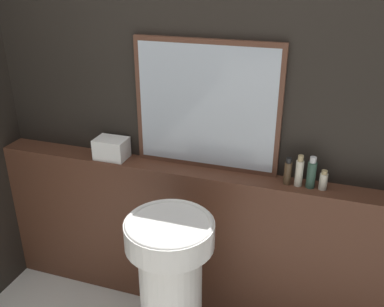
{
  "coord_description": "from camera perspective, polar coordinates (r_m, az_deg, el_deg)",
  "views": [
    {
      "loc": [
        0.59,
        -0.79,
        1.94
      ],
      "look_at": [
        -0.04,
        1.1,
        1.04
      ],
      "focal_mm": 40.0,
      "sensor_mm": 36.0,
      "label": 1
    }
  ],
  "objects": [
    {
      "name": "wall_back",
      "position": [
        2.26,
        2.53,
        6.56
      ],
      "size": [
        8.0,
        0.06,
        2.5
      ],
      "color": "black",
      "rests_on": "ground_plane"
    },
    {
      "name": "vanity_counter",
      "position": [
        2.53,
        1.48,
        -11.63
      ],
      "size": [
        2.49,
        0.16,
        0.91
      ],
      "color": "#512D1E",
      "rests_on": "ground_plane"
    },
    {
      "name": "pedestal_sink",
      "position": [
        2.22,
        -2.84,
        -16.98
      ],
      "size": [
        0.43,
        0.43,
        0.85
      ],
      "color": "white",
      "rests_on": "ground_plane"
    },
    {
      "name": "mirror",
      "position": [
        2.22,
        1.92,
        6.27
      ],
      "size": [
        0.78,
        0.03,
        0.69
      ],
      "color": "#563323",
      "rests_on": "vanity_counter"
    },
    {
      "name": "towel_stack",
      "position": [
        2.47,
        -10.68,
        0.68
      ],
      "size": [
        0.18,
        0.13,
        0.12
      ],
      "color": "white",
      "rests_on": "vanity_counter"
    },
    {
      "name": "shampoo_bottle",
      "position": [
        2.19,
        12.63,
        -2.44
      ],
      "size": [
        0.04,
        0.04,
        0.14
      ],
      "color": "#4C3823",
      "rests_on": "vanity_counter"
    },
    {
      "name": "conditioner_bottle",
      "position": [
        2.19,
        14.1,
        -2.38
      ],
      "size": [
        0.04,
        0.04,
        0.17
      ],
      "color": "beige",
      "rests_on": "vanity_counter"
    },
    {
      "name": "lotion_bottle",
      "position": [
        2.18,
        15.64,
        -2.59
      ],
      "size": [
        0.04,
        0.04,
        0.17
      ],
      "color": "#2D4C3D",
      "rests_on": "vanity_counter"
    },
    {
      "name": "body_wash_bottle",
      "position": [
        2.2,
        17.1,
        -3.47
      ],
      "size": [
        0.04,
        0.04,
        0.1
      ],
      "color": "beige",
      "rests_on": "vanity_counter"
    }
  ]
}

